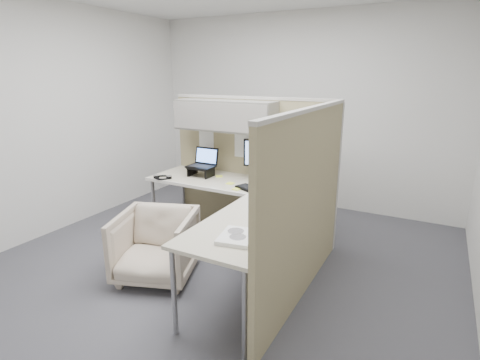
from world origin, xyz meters
The scene contains 19 objects.
ground centered at (0.00, 0.00, 0.00)m, with size 4.50×4.50×0.00m, color #414046.
partition_back centered at (-0.22, 0.83, 1.10)m, with size 2.00×0.36×1.63m.
partition_right centered at (0.90, -0.07, 0.82)m, with size 0.07×2.03×1.63m.
desk centered at (0.12, 0.13, 0.69)m, with size 2.00×1.98×0.73m.
office_chair centered at (-0.41, -0.47, 0.35)m, with size 0.69×0.64×0.71m, color beige.
monitor_left centered at (0.16, 0.68, 1.00)m, with size 0.44×0.20×0.47m.
monitor_right centered at (0.65, 0.54, 1.00)m, with size 0.40×0.25×0.47m.
laptop_station centered at (-0.57, 0.58, 0.85)m, with size 0.30×0.26×0.32m.
keyboard centered at (0.23, 0.32, 0.74)m, with size 0.45×0.15×0.02m, color black.
mouse centered at (0.60, 0.27, 0.75)m, with size 0.09×0.05×0.03m, color black.
travel_mug centered at (0.43, 0.64, 0.82)m, with size 0.09×0.09×0.18m.
soda_can_green centered at (0.67, 0.29, 0.79)m, with size 0.07×0.07×0.12m, color black.
soda_can_silver centered at (0.61, 0.51, 0.79)m, with size 0.07×0.07×0.12m, color silver.
sticky_note_d centered at (-0.12, 0.44, 0.73)m, with size 0.08×0.08×0.01m, color #EEFB42.
sticky_note_c centered at (-0.38, 0.63, 0.73)m, with size 0.08×0.08×0.01m, color #EEFB42.
sticky_note_b centered at (0.04, 0.29, 0.73)m, with size 0.08×0.08×0.01m, color #EEFB42.
headphones centered at (-0.90, 0.26, 0.74)m, with size 0.22×0.22×0.03m.
paper_stack centered at (0.61, -0.75, 0.75)m, with size 0.29×0.34×0.03m.
desk_clock centered at (0.61, -0.30, 0.78)m, with size 0.06×0.10×0.10m.
Camera 1 is at (1.80, -2.93, 1.88)m, focal length 28.00 mm.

